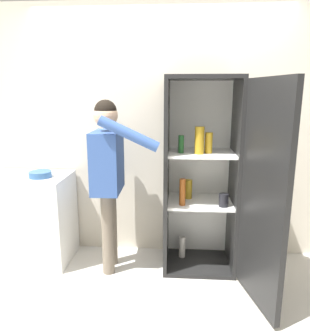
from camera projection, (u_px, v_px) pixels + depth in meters
name	position (u px, v px, depth m)	size (l,w,h in m)	color
ground_plane	(153.00, 302.00, 2.71)	(12.00, 12.00, 0.00)	beige
wall_back	(161.00, 134.00, 3.37)	(7.00, 0.06, 2.55)	beige
refrigerator	(213.00, 179.00, 3.00)	(0.88, 1.22, 1.84)	black
person	(108.00, 166.00, 3.01)	(0.63, 0.58, 1.63)	#726656
counter	(31.00, 218.00, 3.32)	(0.80, 0.57, 0.89)	white
bowl	(40.00, 174.00, 3.16)	(0.22, 0.22, 0.06)	#335B8E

